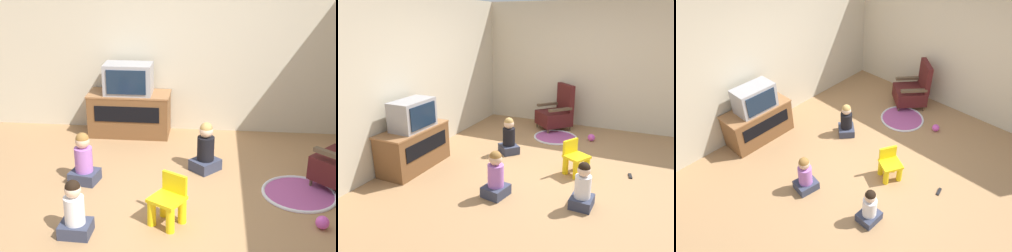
# 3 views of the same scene
# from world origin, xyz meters

# --- Properties ---
(ground_plane) EXTENTS (30.00, 30.00, 0.00)m
(ground_plane) POSITION_xyz_m (0.00, 0.00, 0.00)
(ground_plane) COLOR #9E754C
(wall_back) EXTENTS (5.53, 0.12, 2.60)m
(wall_back) POSITION_xyz_m (-0.24, 2.35, 1.30)
(wall_back) COLOR beige
(wall_back) RESTS_ON ground_plane
(wall_right) EXTENTS (0.12, 5.41, 2.60)m
(wall_right) POSITION_xyz_m (2.47, -0.30, 1.30)
(wall_right) COLOR beige
(wall_right) RESTS_ON ground_plane
(tv_cabinet) EXTENTS (1.19, 0.52, 0.64)m
(tv_cabinet) POSITION_xyz_m (-0.83, 2.01, 0.33)
(tv_cabinet) COLOR brown
(tv_cabinet) RESTS_ON ground_plane
(television) EXTENTS (0.68, 0.40, 0.44)m
(television) POSITION_xyz_m (-0.83, 1.98, 0.86)
(television) COLOR #939399
(television) RESTS_ON tv_cabinet
(black_armchair) EXTENTS (0.83, 0.83, 0.94)m
(black_armchair) POSITION_xyz_m (1.95, 0.56, 0.34)
(black_armchair) COLOR brown
(black_armchair) RESTS_ON ground_plane
(yellow_kid_chair) EXTENTS (0.42, 0.42, 0.51)m
(yellow_kid_chair) POSITION_xyz_m (-0.03, -0.32, 0.22)
(yellow_kid_chair) COLOR yellow
(yellow_kid_chair) RESTS_ON ground_plane
(play_mat) EXTENTS (0.85, 0.85, 0.04)m
(play_mat) POSITION_xyz_m (1.39, 0.40, 0.01)
(play_mat) COLOR #A54C8C
(play_mat) RESTS_ON ground_plane
(child_watching_left) EXTENTS (0.31, 0.27, 0.59)m
(child_watching_left) POSITION_xyz_m (-0.90, -0.62, 0.26)
(child_watching_left) COLOR #33384C
(child_watching_left) RESTS_ON ground_plane
(child_watching_center) EXTENTS (0.43, 0.43, 0.63)m
(child_watching_center) POSITION_xyz_m (0.31, 0.92, 0.27)
(child_watching_center) COLOR #33384C
(child_watching_center) RESTS_ON ground_plane
(child_watching_right) EXTENTS (0.36, 0.33, 0.63)m
(child_watching_right) POSITION_xyz_m (-1.10, 0.46, 0.27)
(child_watching_right) COLOR #33384C
(child_watching_right) RESTS_ON ground_plane
(toy_ball) EXTENTS (0.14, 0.14, 0.14)m
(toy_ball) POSITION_xyz_m (1.51, -0.28, 0.07)
(toy_ball) COLOR #CC4CB2
(toy_ball) RESTS_ON ground_plane
(remote_control) EXTENTS (0.16, 0.07, 0.02)m
(remote_control) POSITION_xyz_m (0.21, -1.09, 0.01)
(remote_control) COLOR black
(remote_control) RESTS_ON ground_plane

